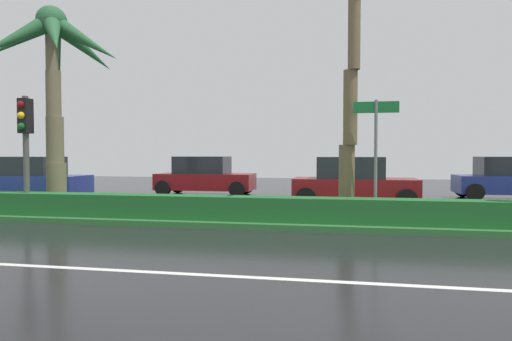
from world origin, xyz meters
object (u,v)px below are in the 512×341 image
object	(u,v)px
car_in_traffic_leading	(33,179)
car_in_traffic_third	(353,182)
street_name_sign	(376,143)
palm_tree_mid_left	(53,57)
car_in_traffic_second	(205,176)
car_in_traffic_fourth	(511,179)
traffic_signal_median_left	(25,133)

from	to	relation	value
car_in_traffic_leading	car_in_traffic_third	size ratio (longest dim) A/B	1.00
street_name_sign	car_in_traffic_third	size ratio (longest dim) A/B	0.70
palm_tree_mid_left	car_in_traffic_second	bearing A→B (deg)	69.48
street_name_sign	car_in_traffic_leading	distance (m)	14.10
car_in_traffic_leading	car_in_traffic_second	distance (m)	7.02
car_in_traffic_second	car_in_traffic_fourth	world-z (taller)	same
car_in_traffic_fourth	palm_tree_mid_left	bearing A→B (deg)	-154.59
car_in_traffic_third	car_in_traffic_fourth	distance (m)	7.12
street_name_sign	car_in_traffic_second	size ratio (longest dim) A/B	0.70
palm_tree_mid_left	traffic_signal_median_left	bearing A→B (deg)	-89.39
car_in_traffic_second	car_in_traffic_fourth	xyz separation A→B (m)	(12.73, 0.35, 0.00)
car_in_traffic_third	car_in_traffic_second	bearing A→B (deg)	155.19
palm_tree_mid_left	car_in_traffic_fourth	xyz separation A→B (m)	(15.32, 7.28, -3.93)
car_in_traffic_second	car_in_traffic_third	size ratio (longest dim) A/B	1.00
street_name_sign	car_in_traffic_third	xyz separation A→B (m)	(-0.42, 4.80, -1.25)
car_in_traffic_leading	car_in_traffic_third	world-z (taller)	same
traffic_signal_median_left	car_in_traffic_fourth	xyz separation A→B (m)	(15.31, 8.58, -1.58)
traffic_signal_median_left	car_in_traffic_third	xyz separation A→B (m)	(9.01, 5.26, -1.58)
car_in_traffic_leading	traffic_signal_median_left	bearing A→B (deg)	-54.27
car_in_traffic_fourth	car_in_traffic_third	bearing A→B (deg)	-152.23
palm_tree_mid_left	car_in_traffic_third	size ratio (longest dim) A/B	1.43
car_in_traffic_third	car_in_traffic_fourth	bearing A→B (deg)	27.77
traffic_signal_median_left	car_in_traffic_fourth	world-z (taller)	traffic_signal_median_left
palm_tree_mid_left	car_in_traffic_third	world-z (taller)	palm_tree_mid_left
palm_tree_mid_left	car_in_traffic_second	size ratio (longest dim) A/B	1.43
traffic_signal_median_left	car_in_traffic_leading	size ratio (longest dim) A/B	0.76
palm_tree_mid_left	street_name_sign	distance (m)	9.85
street_name_sign	car_in_traffic_third	distance (m)	4.97
palm_tree_mid_left	car_in_traffic_third	xyz separation A→B (m)	(9.03, 3.96, -3.93)
car_in_traffic_leading	car_in_traffic_third	bearing A→B (deg)	0.10
traffic_signal_median_left	car_in_traffic_second	world-z (taller)	traffic_signal_median_left
car_in_traffic_second	car_in_traffic_leading	bearing A→B (deg)	-154.76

